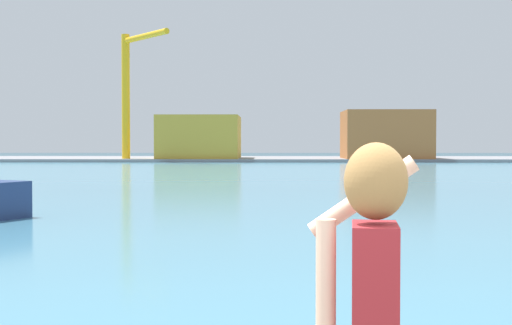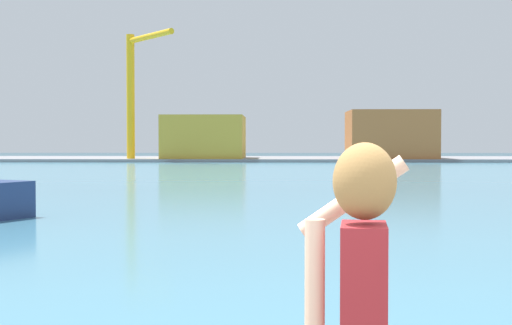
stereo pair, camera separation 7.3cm
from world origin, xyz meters
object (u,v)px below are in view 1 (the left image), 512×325
object	(u,v)px
warehouse_right	(386,135)
port_crane	(130,83)
person_photographer	(372,294)
warehouse_left	(200,137)

from	to	relation	value
warehouse_right	port_crane	bearing A→B (deg)	-174.42
person_photographer	warehouse_right	bearing A→B (deg)	-2.65
person_photographer	warehouse_left	bearing A→B (deg)	12.74
warehouse_right	warehouse_left	bearing A→B (deg)	177.58
warehouse_right	port_crane	size ratio (longest dim) A/B	0.69
person_photographer	warehouse_right	size ratio (longest dim) A/B	0.16
port_crane	warehouse_left	bearing A→B (deg)	26.74
warehouse_left	warehouse_right	size ratio (longest dim) A/B	1.00
person_photographer	warehouse_left	world-z (taller)	warehouse_left
person_photographer	warehouse_right	xyz separation A→B (m)	(14.14, 86.42, 1.65)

